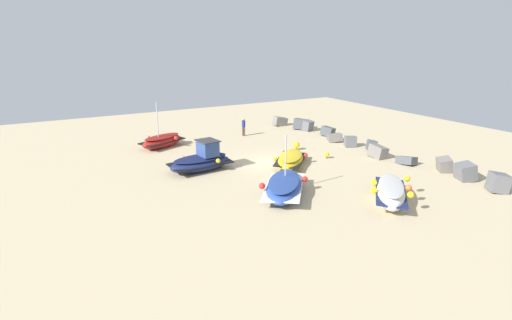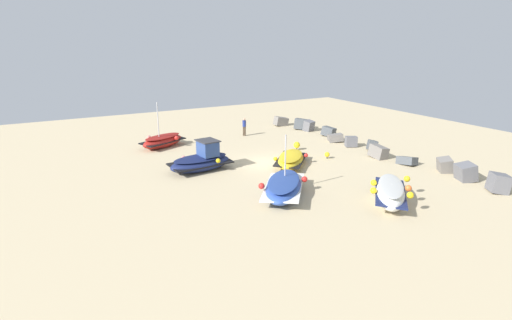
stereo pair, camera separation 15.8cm
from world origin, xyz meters
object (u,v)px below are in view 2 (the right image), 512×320
at_px(fishing_boat_4, 291,159).
at_px(person_walking, 244,126).
at_px(fishing_boat_3, 163,141).
at_px(mooring_buoy_0, 327,155).
at_px(fishing_boat_2, 390,192).
at_px(mooring_buoy_1, 297,145).
at_px(fishing_boat_0, 284,187).
at_px(fishing_boat_1, 202,161).

xyz_separation_m(fishing_boat_4, person_walking, (-9.68, 1.40, 0.52)).
bearing_deg(fishing_boat_3, person_walking, -22.00).
xyz_separation_m(fishing_boat_4, mooring_buoy_0, (-0.10, 3.28, -0.11)).
height_order(fishing_boat_2, fishing_boat_3, fishing_boat_3).
xyz_separation_m(fishing_boat_2, mooring_buoy_1, (-11.62, 1.85, -0.18)).
xyz_separation_m(fishing_boat_0, fishing_boat_4, (-4.67, 3.62, -0.09)).
bearing_deg(mooring_buoy_1, fishing_boat_3, -123.90).
bearing_deg(mooring_buoy_0, mooring_buoy_1, -169.86).
bearing_deg(mooring_buoy_0, fishing_boat_3, -133.84).
xyz_separation_m(fishing_boat_0, fishing_boat_1, (-6.63, -2.25, 0.15)).
height_order(fishing_boat_2, person_walking, person_walking).
height_order(mooring_buoy_0, mooring_buoy_1, mooring_buoy_1).
relative_size(fishing_boat_0, mooring_buoy_1, 7.78).
height_order(fishing_boat_0, fishing_boat_2, fishing_boat_0).
relative_size(fishing_boat_0, fishing_boat_4, 1.22).
bearing_deg(fishing_boat_3, fishing_boat_1, -111.82).
bearing_deg(mooring_buoy_0, fishing_boat_1, -101.48).
height_order(fishing_boat_0, person_walking, fishing_boat_0).
distance_m(fishing_boat_3, mooring_buoy_0, 13.26).
bearing_deg(fishing_boat_3, fishing_boat_2, -92.96).
bearing_deg(mooring_buoy_0, fishing_boat_0, -55.32).
xyz_separation_m(fishing_boat_2, fishing_boat_3, (-17.67, -7.15, -0.05)).
height_order(fishing_boat_0, fishing_boat_1, fishing_boat_0).
height_order(fishing_boat_2, mooring_buoy_1, fishing_boat_2).
xyz_separation_m(fishing_boat_2, mooring_buoy_0, (-8.49, 2.41, -0.28)).
relative_size(fishing_boat_2, fishing_boat_3, 1.05).
distance_m(fishing_boat_1, fishing_boat_3, 7.33).
height_order(fishing_boat_4, mooring_buoy_1, fishing_boat_4).
distance_m(fishing_boat_3, person_walking, 7.71).
bearing_deg(fishing_boat_4, fishing_boat_0, 5.73).
bearing_deg(fishing_boat_1, mooring_buoy_1, 2.07).
height_order(fishing_boat_0, mooring_buoy_1, fishing_boat_0).
relative_size(fishing_boat_4, person_walking, 2.59).
bearing_deg(fishing_boat_4, fishing_boat_3, -102.39).
xyz_separation_m(fishing_boat_1, fishing_boat_3, (-7.32, -0.41, -0.14)).
bearing_deg(fishing_boat_3, fishing_boat_4, -80.89).
height_order(person_walking, mooring_buoy_1, person_walking).
relative_size(fishing_boat_1, fishing_boat_3, 1.08).
bearing_deg(fishing_boat_4, mooring_buoy_0, 135.25).
bearing_deg(mooring_buoy_1, fishing_boat_1, -81.57).
relative_size(fishing_boat_2, fishing_boat_4, 1.05).
bearing_deg(mooring_buoy_0, fishing_boat_4, -88.26).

